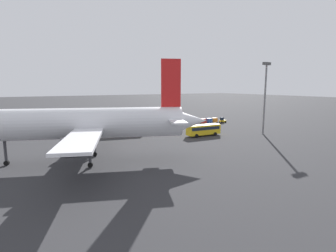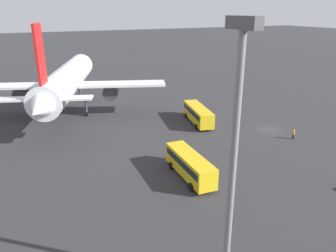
# 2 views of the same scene
# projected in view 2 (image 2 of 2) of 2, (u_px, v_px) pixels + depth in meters

# --- Properties ---
(ground_plane) EXTENTS (600.00, 600.00, 0.00)m
(ground_plane) POSITION_uv_depth(u_px,v_px,m) (269.00, 130.00, 60.36)
(ground_plane) COLOR #2D2D30
(airplane) EXTENTS (45.88, 39.03, 19.05)m
(airplane) POSITION_uv_depth(u_px,v_px,m) (67.00, 81.00, 66.65)
(airplane) COLOR silver
(airplane) RESTS_ON ground
(shuttle_bus_near) EXTENTS (11.27, 5.02, 3.19)m
(shuttle_bus_near) POSITION_uv_depth(u_px,v_px,m) (198.00, 113.00, 63.33)
(shuttle_bus_near) COLOR gold
(shuttle_bus_near) RESTS_ON ground
(shuttle_bus_far) EXTENTS (10.20, 3.38, 3.17)m
(shuttle_bus_far) POSITION_uv_depth(u_px,v_px,m) (190.00, 164.00, 42.70)
(shuttle_bus_far) COLOR gold
(shuttle_bus_far) RESTS_ON ground
(worker_person) EXTENTS (0.38, 0.38, 1.74)m
(worker_person) POSITION_uv_depth(u_px,v_px,m) (293.00, 134.00, 55.65)
(worker_person) COLOR #1E1E2D
(worker_person) RESTS_ON ground
(light_pole) EXTENTS (2.80, 0.70, 20.63)m
(light_pole) POSITION_uv_depth(u_px,v_px,m) (235.00, 144.00, 22.11)
(light_pole) COLOR slate
(light_pole) RESTS_ON ground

